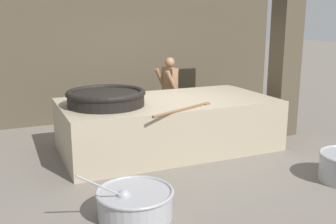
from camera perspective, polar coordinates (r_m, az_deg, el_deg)
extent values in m
plane|color=slate|center=(7.27, 0.00, -5.21)|extent=(60.00, 60.00, 0.00)
cube|color=#4C4233|center=(9.40, -6.49, 9.48)|extent=(7.95, 0.24, 3.39)
cube|color=#4C4233|center=(8.22, 16.69, 8.47)|extent=(0.45, 0.45, 3.39)
cube|color=tan|center=(7.14, 0.00, -1.77)|extent=(3.79, 1.96, 0.91)
cylinder|color=black|center=(6.62, -8.96, 1.83)|extent=(1.27, 1.27, 0.21)
torus|color=black|center=(6.60, -9.00, 2.74)|extent=(1.32, 1.32, 0.10)
cylinder|color=brown|center=(6.20, 2.13, 0.39)|extent=(1.24, 0.60, 0.04)
cube|color=brown|center=(6.67, 5.52, 1.18)|extent=(0.15, 0.14, 0.02)
cylinder|color=#8C6647|center=(8.66, 0.53, 0.37)|extent=(0.11, 0.11, 0.74)
cylinder|color=#8C6647|center=(8.79, -0.02, 0.57)|extent=(0.11, 0.11, 0.74)
cube|color=olive|center=(8.69, 0.26, 1.43)|extent=(0.21, 0.25, 0.48)
cube|color=#8C6647|center=(8.60, 0.26, 4.67)|extent=(0.21, 0.47, 0.55)
cylinder|color=#8C6647|center=(8.37, 0.53, 4.40)|extent=(0.31, 0.13, 0.51)
cylinder|color=#8C6647|center=(8.75, -1.04, 4.80)|extent=(0.31, 0.13, 0.51)
sphere|color=#8C6647|center=(8.55, 0.26, 7.25)|extent=(0.21, 0.21, 0.21)
cylinder|color=#9E9EA3|center=(4.83, -4.80, -13.19)|extent=(0.89, 0.89, 0.32)
torus|color=#9E9EA3|center=(4.77, -4.84, -11.49)|extent=(0.94, 0.94, 0.04)
cylinder|color=#6B9347|center=(4.80, -4.82, -12.43)|extent=(0.79, 0.79, 0.08)
sphere|color=#9E9EA3|center=(4.69, -6.44, -12.05)|extent=(0.16, 0.16, 0.16)
cylinder|color=#9E9EA3|center=(4.47, -9.71, -10.60)|extent=(0.58, 0.19, 0.43)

